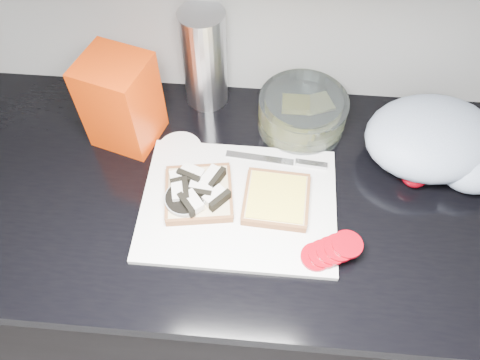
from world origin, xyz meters
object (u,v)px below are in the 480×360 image
at_px(steel_canister, 205,59).
at_px(cutting_board, 239,204).
at_px(glass_bowl, 302,113).
at_px(bread_bag, 121,102).

bearing_deg(steel_canister, cutting_board, -71.15).
distance_m(cutting_board, glass_bowl, 0.27).
xyz_separation_m(cutting_board, bread_bag, (-0.27, 0.17, 0.10)).
bearing_deg(cutting_board, bread_bag, 147.10).
relative_size(glass_bowl, steel_canister, 0.83).
xyz_separation_m(cutting_board, glass_bowl, (0.12, 0.23, 0.04)).
xyz_separation_m(bread_bag, steel_canister, (0.16, 0.13, 0.01)).
bearing_deg(glass_bowl, bread_bag, -171.07).
bearing_deg(glass_bowl, steel_canister, 162.81).
distance_m(glass_bowl, steel_canister, 0.25).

